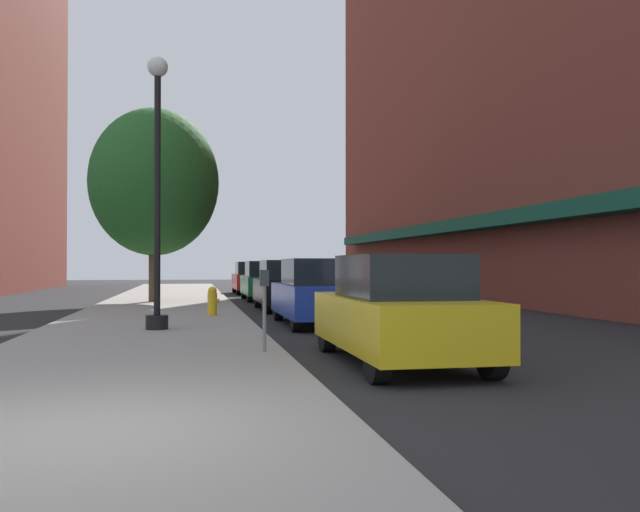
# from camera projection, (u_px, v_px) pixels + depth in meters

# --- Properties ---
(ground_plane) EXTENTS (90.00, 90.00, 0.00)m
(ground_plane) POSITION_uv_depth(u_px,v_px,m) (279.00, 307.00, 24.02)
(ground_plane) COLOR #232326
(sidewalk_slab) EXTENTS (4.80, 50.00, 0.12)m
(sidewalk_slab) POSITION_uv_depth(u_px,v_px,m) (165.00, 305.00, 24.25)
(sidewalk_slab) COLOR gray
(sidewalk_slab) RESTS_ON ground
(building_right_brick) EXTENTS (6.80, 40.00, 26.19)m
(building_right_brick) POSITION_uv_depth(u_px,v_px,m) (511.00, 7.00, 30.19)
(building_right_brick) COLOR brown
(building_right_brick) RESTS_ON ground
(lamppost) EXTENTS (0.48, 0.48, 5.90)m
(lamppost) POSITION_uv_depth(u_px,v_px,m) (157.00, 187.00, 14.56)
(lamppost) COLOR black
(lamppost) RESTS_ON sidewalk_slab
(fire_hydrant) EXTENTS (0.33, 0.26, 0.79)m
(fire_hydrant) POSITION_uv_depth(u_px,v_px,m) (212.00, 301.00, 18.53)
(fire_hydrant) COLOR gold
(fire_hydrant) RESTS_ON sidewalk_slab
(parking_meter_near) EXTENTS (0.14, 0.09, 1.31)m
(parking_meter_near) POSITION_uv_depth(u_px,v_px,m) (264.00, 300.00, 10.80)
(parking_meter_near) COLOR slate
(parking_meter_near) RESTS_ON sidewalk_slab
(tree_near) EXTENTS (4.84, 4.84, 7.31)m
(tree_near) POSITION_uv_depth(u_px,v_px,m) (154.00, 182.00, 25.52)
(tree_near) COLOR #4C3823
(tree_near) RESTS_ON sidewalk_slab
(car_yellow) EXTENTS (1.80, 4.30, 1.66)m
(car_yellow) POSITION_uv_depth(u_px,v_px,m) (399.00, 311.00, 10.25)
(car_yellow) COLOR black
(car_yellow) RESTS_ON ground
(car_blue) EXTENTS (1.80, 4.30, 1.66)m
(car_blue) POSITION_uv_depth(u_px,v_px,m) (317.00, 293.00, 16.81)
(car_blue) COLOR black
(car_blue) RESTS_ON ground
(car_black) EXTENTS (1.80, 4.30, 1.66)m
(car_black) POSITION_uv_depth(u_px,v_px,m) (286.00, 286.00, 22.35)
(car_black) COLOR black
(car_black) RESTS_ON ground
(car_green) EXTENTS (1.80, 4.30, 1.66)m
(car_green) POSITION_uv_depth(u_px,v_px,m) (265.00, 281.00, 28.56)
(car_green) COLOR black
(car_green) RESTS_ON ground
(car_red) EXTENTS (1.80, 4.30, 1.66)m
(car_red) POSITION_uv_depth(u_px,v_px,m) (252.00, 278.00, 34.93)
(car_red) COLOR black
(car_red) RESTS_ON ground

